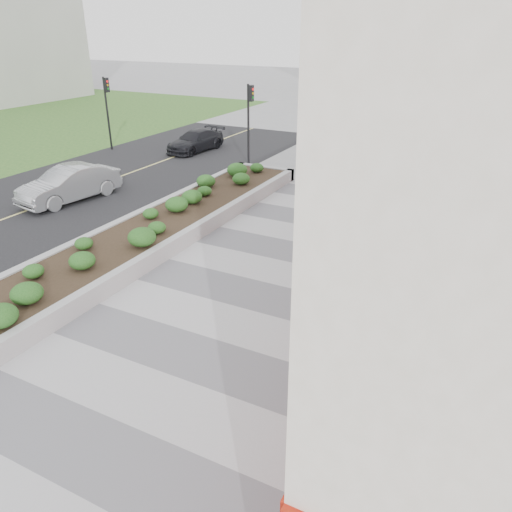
# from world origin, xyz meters

# --- Properties ---
(ground) EXTENTS (160.00, 160.00, 0.00)m
(ground) POSITION_xyz_m (0.00, 0.00, 0.00)
(ground) COLOR gray
(ground) RESTS_ON ground
(walkway) EXTENTS (8.00, 36.00, 0.01)m
(walkway) POSITION_xyz_m (0.00, 3.00, 0.01)
(walkway) COLOR #A8A8AD
(walkway) RESTS_ON ground
(planter) EXTENTS (3.00, 18.00, 0.90)m
(planter) POSITION_xyz_m (-5.50, 7.00, 0.42)
(planter) COLOR #9E9EA0
(planter) RESTS_ON ground
(street) EXTENTS (10.00, 40.00, 0.00)m
(street) POSITION_xyz_m (-12.00, 7.00, 0.00)
(street) COLOR black
(street) RESTS_ON ground
(traffic_signal_near) EXTENTS (0.33, 0.28, 4.20)m
(traffic_signal_near) POSITION_xyz_m (-7.23, 17.50, 2.76)
(traffic_signal_near) COLOR black
(traffic_signal_near) RESTS_ON ground
(traffic_signal_far) EXTENTS (0.33, 0.28, 4.20)m
(traffic_signal_far) POSITION_xyz_m (-16.43, 17.00, 2.76)
(traffic_signal_far) COLOR black
(traffic_signal_far) RESTS_ON ground
(manhole_cover) EXTENTS (0.44, 0.44, 0.01)m
(manhole_cover) POSITION_xyz_m (0.50, 3.00, 0.00)
(manhole_cover) COLOR #595654
(manhole_cover) RESTS_ON ground
(skateboarder) EXTENTS (0.42, 0.74, 1.29)m
(skateboarder) POSITION_xyz_m (1.39, 7.42, 0.66)
(skateboarder) COLOR beige
(skateboarder) RESTS_ON ground
(car_silver) EXTENTS (2.21, 4.64, 1.47)m
(car_silver) POSITION_xyz_m (-11.34, 8.76, 0.73)
(car_silver) COLOR #A9ABB0
(car_silver) RESTS_ON ground
(car_dark) EXTENTS (2.08, 4.28, 1.20)m
(car_dark) POSITION_xyz_m (-11.71, 19.03, 0.60)
(car_dark) COLOR black
(car_dark) RESTS_ON ground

